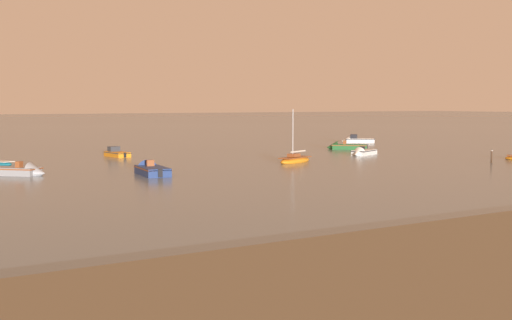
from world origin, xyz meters
TOP-DOWN VIEW (x-y plane):
  - sailboat_moored_0 at (-28.19, 23.69)m, footprint 5.66×3.70m
  - motorboat_moored_0 at (-14.83, 27.83)m, footprint 5.29×3.75m
  - motorboat_moored_1 at (-56.73, 26.29)m, footprint 5.40×5.52m
  - motorboat_moored_2 at (-9.52, 37.64)m, footprint 5.41×5.31m
  - motorboat_moored_3 at (-46.56, 20.95)m, footprint 3.00×6.23m
  - motorboat_moored_4 at (-41.48, 42.79)m, footprint 2.02×4.87m
  - motorboat_moored_5 at (3.02, 49.56)m, footprint 5.32×4.86m
  - mooring_post_left at (-10.65, 11.67)m, footprint 0.22×0.22m

SIDE VIEW (x-z plane):
  - motorboat_moored_0 at x=-14.83m, z-range -0.63..1.10m
  - sailboat_moored_0 at x=-28.19m, z-range -2.78..3.31m
  - motorboat_moored_2 at x=-9.52m, z-range -0.70..1.23m
  - motorboat_moored_1 at x=-56.73m, z-range -0.71..1.26m
  - motorboat_moored_4 at x=-41.48m, z-range -0.63..1.17m
  - motorboat_moored_3 at x=-46.56m, z-range -0.74..1.31m
  - motorboat_moored_5 at x=3.02m, z-range -0.71..1.33m
  - mooring_post_left at x=-10.65m, z-range -0.11..1.46m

